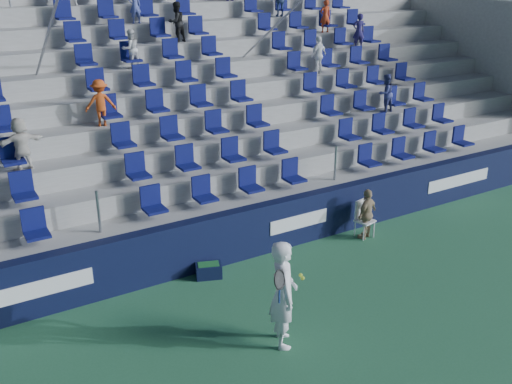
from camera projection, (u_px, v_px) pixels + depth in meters
ground at (324, 326)px, 10.56m from camera, size 70.00×70.00×0.00m
sponsor_wall at (241, 234)px, 12.86m from camera, size 24.00×0.32×1.20m
grandstand at (153, 120)px, 16.36m from camera, size 24.00×8.17×6.63m
tennis_player at (283, 294)px, 9.75m from camera, size 0.77×0.85×1.98m
line_judge_chair at (363, 216)px, 14.00m from camera, size 0.48×0.50×0.92m
line_judge at (367, 214)px, 13.85m from camera, size 0.80×0.54×1.27m
ball_bin at (209, 270)px, 12.21m from camera, size 0.64×0.53×0.31m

